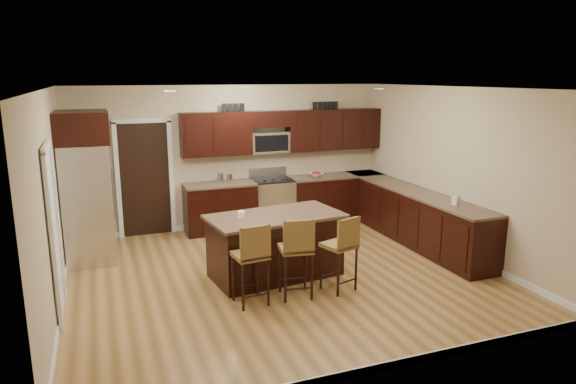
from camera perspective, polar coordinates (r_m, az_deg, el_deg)
name	(u,v)px	position (r m, az deg, el deg)	size (l,w,h in m)	color
floor	(282,275)	(7.66, -0.64, -9.16)	(6.00, 6.00, 0.00)	olive
ceiling	(282,88)	(7.11, -0.70, 11.47)	(6.00, 6.00, 0.00)	silver
wall_back	(233,157)	(9.86, -6.12, 3.89)	(6.00, 6.00, 0.00)	tan
wall_left	(50,203)	(6.88, -24.89, -1.13)	(5.50, 5.50, 0.00)	tan
wall_right	(456,172)	(8.73, 18.19, 2.16)	(5.50, 5.50, 0.00)	tan
base_cabinets	(353,209)	(9.51, 7.18, -1.94)	(4.02, 3.96, 0.92)	black
upper_cabinets	(287,130)	(9.95, -0.08, 6.89)	(4.00, 0.33, 0.80)	black
range	(272,202)	(9.94, -1.77, -1.14)	(0.76, 0.64, 1.11)	silver
microwave	(269,142)	(9.87, -2.11, 5.55)	(0.76, 0.31, 0.40)	silver
doorway	(145,180)	(9.63, -15.60, 1.34)	(0.85, 0.03, 2.06)	black
pantry_door	(53,236)	(6.67, -24.62, -4.46)	(0.03, 0.80, 2.04)	white
letter_decor	(280,106)	(9.86, -0.87, 9.49)	(2.20, 0.03, 0.15)	black
island	(275,247)	(7.49, -1.41, -6.17)	(2.02, 1.24, 0.92)	black
stool_left	(252,255)	(6.48, -4.02, -7.01)	(0.44, 0.44, 1.08)	brown
stool_mid	(297,249)	(6.66, 0.99, -6.32)	(0.46, 0.46, 1.10)	brown
stool_right	(342,245)	(6.93, 6.05, -5.88)	(0.49, 0.49, 1.05)	brown
refrigerator	(86,186)	(8.52, -21.51, 0.64)	(0.79, 0.99, 2.35)	silver
floor_mat	(321,242)	(9.08, 3.65, -5.57)	(1.00, 0.67, 0.01)	brown
fruit_bowl	(316,175)	(10.16, 3.16, 1.93)	(0.26, 0.26, 0.06)	silver
soap_bottle	(456,198)	(8.30, 18.16, -0.66)	(0.09, 0.10, 0.21)	#B2B2B2
canister_tall	(220,178)	(9.55, -7.52, 1.52)	(0.12, 0.12, 0.19)	silver
canister_short	(230,178)	(9.59, -6.51, 1.52)	(0.11, 0.11, 0.17)	silver
island_jar	(241,215)	(7.19, -5.20, -2.53)	(0.10, 0.10, 0.10)	white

